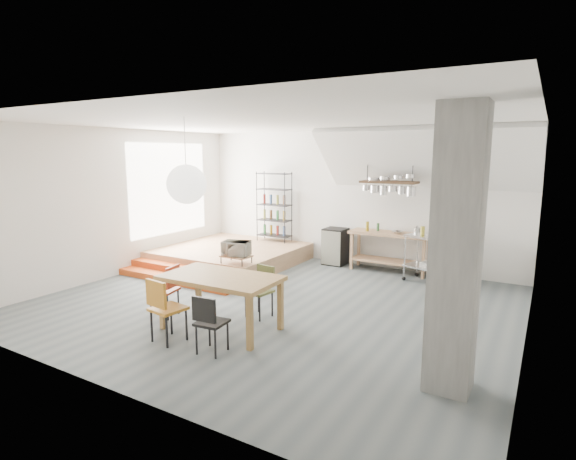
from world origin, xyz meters
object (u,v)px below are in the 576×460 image
Objects in this scene: dining_table at (221,282)px; rolling_cart at (431,253)px; mini_fridge at (335,246)px; stove at (454,258)px.

rolling_cart is at bearing 60.69° from dining_table.
dining_table is at bearing -99.04° from rolling_cart.
dining_table is at bearing -87.47° from mini_fridge.
stove reaches higher than dining_table.
dining_table is 4.67m from rolling_cart.
stove is at bearing -0.91° from mini_fridge.
rolling_cart is (2.17, 4.14, -0.11)m from dining_table.
stove reaches higher than rolling_cart.
mini_fridge is at bearing 90.88° from dining_table.
stove is at bearing 59.32° from dining_table.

